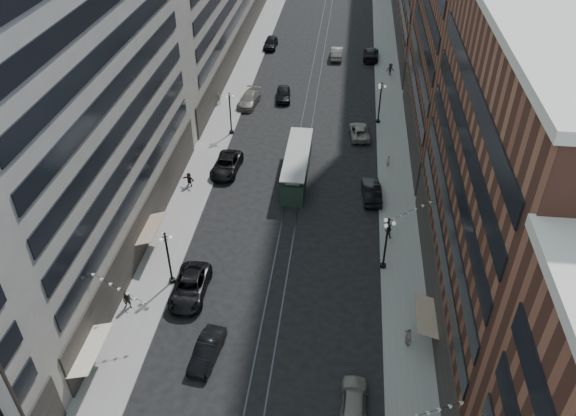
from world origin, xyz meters
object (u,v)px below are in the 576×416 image
at_px(streetcar, 297,166).
at_px(lamppost_sw_mid, 230,112).
at_px(car_10, 372,191).
at_px(pedestrian_4, 408,337).
at_px(pedestrian_2, 128,301).
at_px(pedestrian_7, 388,231).
at_px(car_13, 283,94).
at_px(car_2, 190,287).
at_px(pedestrian_9, 390,69).
at_px(car_9, 271,43).
at_px(car_11, 359,131).
at_px(pedestrian_5, 189,179).
at_px(car_4, 354,402).
at_px(pedestrian_8, 388,161).
at_px(lamppost_se_far, 386,242).
at_px(car_12, 371,54).
at_px(lamppost_sw_far, 168,256).
at_px(pedestrian_6, 219,98).
at_px(car_8, 249,99).
at_px(car_7, 226,165).
at_px(lamppost_se_mid, 380,101).
at_px(car_5, 207,350).
at_px(car_14, 337,53).

bearing_deg(streetcar, lamppost_sw_mid, 135.47).
bearing_deg(car_10, pedestrian_4, 93.06).
bearing_deg(pedestrian_2, pedestrian_7, 21.63).
bearing_deg(pedestrian_2, car_13, 72.06).
bearing_deg(car_2, pedestrian_2, -154.66).
height_order(pedestrian_4, pedestrian_9, pedestrian_9).
bearing_deg(car_9, pedestrian_9, -25.68).
relative_size(pedestrian_4, car_11, 0.35).
height_order(streetcar, pedestrian_5, streetcar).
xyz_separation_m(car_4, pedestrian_9, (4.45, 58.39, 0.29)).
bearing_deg(pedestrian_2, pedestrian_8, 41.42).
xyz_separation_m(lamppost_sw_mid, lamppost_se_far, (18.40, -23.00, 0.00)).
xyz_separation_m(car_12, pedestrian_5, (-19.86, -39.38, 0.12)).
relative_size(car_2, pedestrian_4, 3.38).
xyz_separation_m(lamppost_sw_far, car_2, (1.95, -1.20, -2.25)).
bearing_deg(car_9, pedestrian_4, -72.10).
distance_m(lamppost_se_far, pedestrian_5, 23.41).
xyz_separation_m(lamppost_sw_far, pedestrian_6, (-3.30, 35.02, -2.17)).
bearing_deg(car_12, car_2, 75.78).
height_order(lamppost_sw_mid, pedestrian_6, lamppost_sw_mid).
bearing_deg(car_8, car_4, -65.60).
xyz_separation_m(lamppost_sw_mid, car_2, (1.95, -28.20, -2.25)).
bearing_deg(car_7, pedestrian_4, -47.48).
distance_m(car_12, car_13, 20.63).
bearing_deg(lamppost_se_mid, pedestrian_7, -88.69).
relative_size(lamppost_se_mid, car_7, 0.92).
bearing_deg(pedestrian_6, streetcar, 125.86).
relative_size(lamppost_sw_far, pedestrian_4, 3.08).
bearing_deg(car_12, car_13, 55.03).
height_order(car_9, car_10, car_9).
distance_m(car_2, car_9, 58.51).
distance_m(car_5, pedestrian_5, 23.51).
xyz_separation_m(car_13, car_14, (6.76, 16.33, 0.04)).
height_order(car_5, pedestrian_9, pedestrian_9).
bearing_deg(car_13, lamppost_se_far, -74.82).
distance_m(car_4, car_5, 11.55).
relative_size(car_12, pedestrian_8, 3.92).
height_order(lamppost_se_mid, pedestrian_7, lamppost_se_mid).
bearing_deg(pedestrian_7, lamppost_sw_far, 33.58).
distance_m(pedestrian_2, car_9, 60.87).
distance_m(car_13, pedestrian_7, 32.33).
distance_m(car_7, pedestrian_9, 35.00).
distance_m(lamppost_se_mid, pedestrian_2, 41.32).
xyz_separation_m(lamppost_sw_mid, car_5, (4.91, -34.59, -2.33)).
distance_m(streetcar, pedestrian_2, 24.51).
bearing_deg(car_5, pedestrian_9, 81.81).
xyz_separation_m(pedestrian_2, car_9, (3.50, 60.77, -0.14)).
height_order(lamppost_sw_mid, streetcar, lamppost_sw_mid).
bearing_deg(lamppost_se_mid, pedestrian_6, 172.07).
xyz_separation_m(lamppost_se_far, car_7, (-17.27, 14.38, -2.26)).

